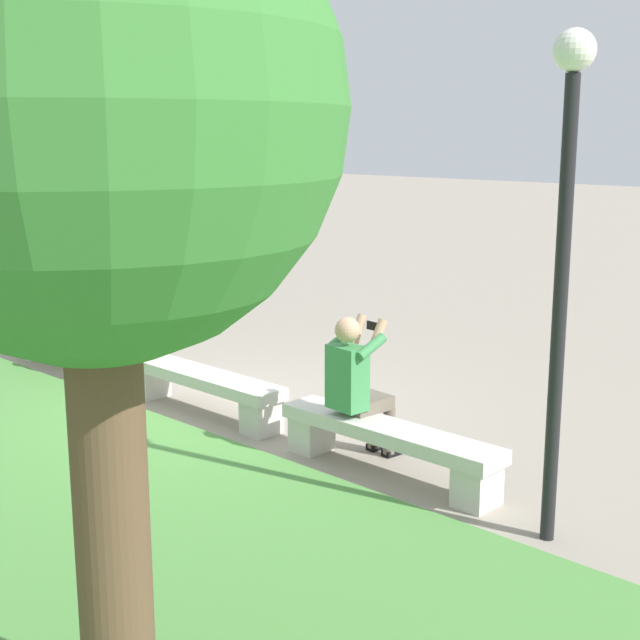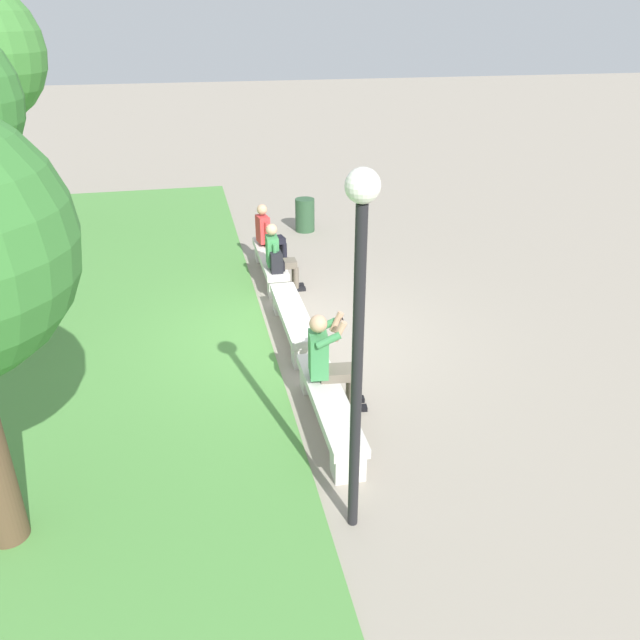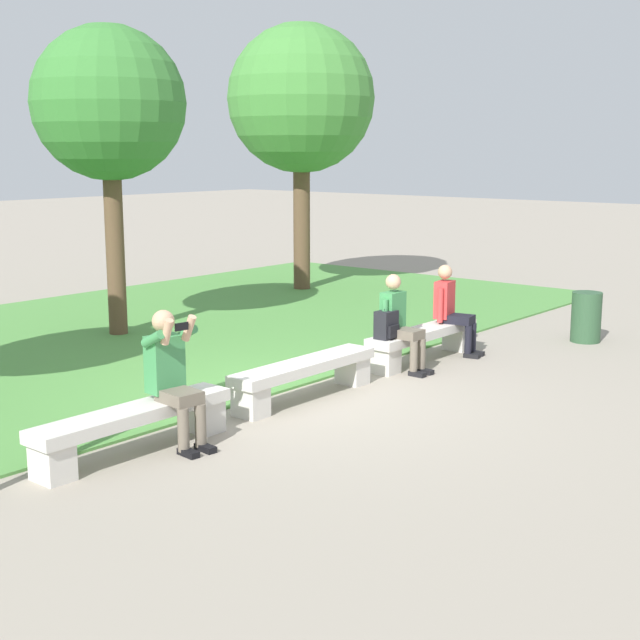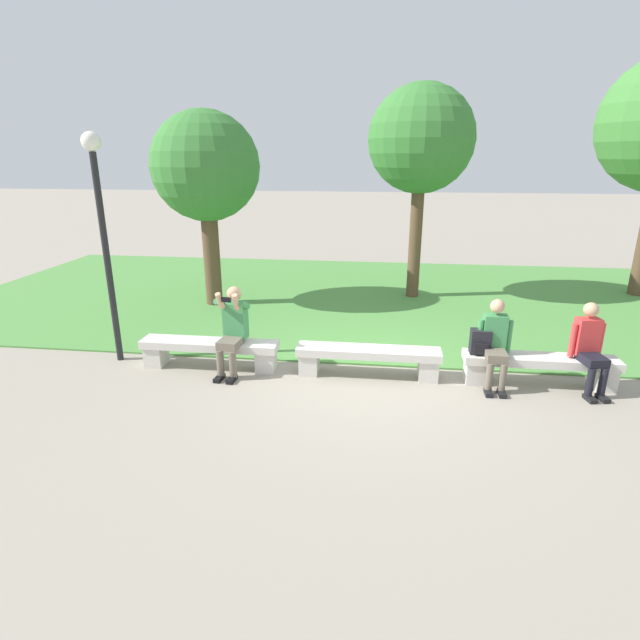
% 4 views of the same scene
% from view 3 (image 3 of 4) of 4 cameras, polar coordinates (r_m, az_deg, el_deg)
% --- Properties ---
extents(ground_plane, '(80.00, 80.00, 0.00)m').
position_cam_3_polar(ground_plane, '(10.33, -0.97, -5.07)').
color(ground_plane, gray).
extents(grass_strip, '(19.07, 8.00, 0.03)m').
position_cam_3_polar(grass_strip, '(13.51, -15.19, -1.57)').
color(grass_strip, '#518E42').
rests_on(grass_strip, ground).
extents(bench_main, '(2.15, 0.40, 0.45)m').
position_cam_3_polar(bench_main, '(8.61, -11.82, -6.46)').
color(bench_main, beige).
rests_on(bench_main, ground).
extents(bench_near, '(2.15, 0.40, 0.45)m').
position_cam_3_polar(bench_near, '(10.25, -0.98, -3.43)').
color(bench_near, beige).
rests_on(bench_near, ground).
extents(bench_mid, '(2.15, 0.40, 0.45)m').
position_cam_3_polar(bench_mid, '(12.17, 6.62, -1.21)').
color(bench_mid, beige).
rests_on(bench_mid, ground).
extents(person_photographer, '(0.50, 0.75, 1.32)m').
position_cam_3_polar(person_photographer, '(8.69, -9.46, -3.26)').
color(person_photographer, black).
rests_on(person_photographer, ground).
extents(person_distant, '(0.48, 0.67, 1.26)m').
position_cam_3_polar(person_distant, '(11.52, 5.10, -0.01)').
color(person_distant, black).
rests_on(person_distant, ground).
extents(person_companion, '(0.48, 0.71, 1.26)m').
position_cam_3_polar(person_companion, '(12.57, 8.40, 0.83)').
color(person_companion, black).
rests_on(person_companion, ground).
extents(backpack, '(0.28, 0.24, 0.43)m').
position_cam_3_polar(backpack, '(11.41, 4.29, -0.34)').
color(backpack, black).
rests_on(backpack, bench_mid).
extents(tree_behind_wall, '(2.29, 2.29, 4.66)m').
position_cam_3_polar(tree_behind_wall, '(13.91, -13.36, 13.20)').
color(tree_behind_wall, brown).
rests_on(tree_behind_wall, ground).
extents(tree_right_background, '(2.93, 2.93, 5.30)m').
position_cam_3_polar(tree_right_background, '(18.15, -1.21, 13.90)').
color(tree_right_background, brown).
rests_on(tree_right_background, ground).
extents(trash_bin, '(0.44, 0.44, 0.75)m').
position_cam_3_polar(trash_bin, '(13.88, 16.67, 0.18)').
color(trash_bin, '#2D5133').
rests_on(trash_bin, ground).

